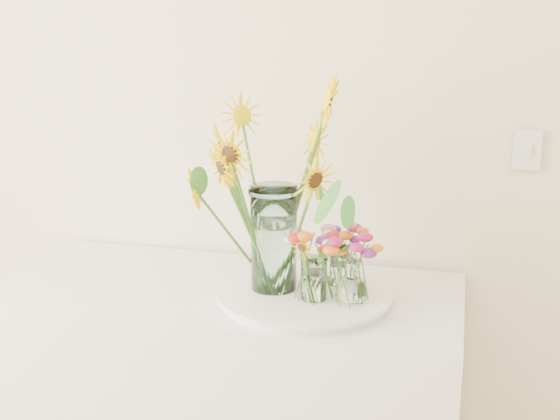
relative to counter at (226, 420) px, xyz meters
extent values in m
cube|color=white|center=(0.00, 0.00, 0.00)|extent=(1.40, 0.60, 0.90)
cylinder|color=white|center=(0.26, -0.04, 0.46)|extent=(0.47, 0.47, 0.02)
cylinder|color=#A7CFC5|center=(0.17, -0.04, 0.63)|extent=(0.15, 0.15, 0.30)
cylinder|color=white|center=(0.30, -0.10, 0.54)|extent=(0.08, 0.08, 0.12)
cylinder|color=white|center=(0.35, 0.03, 0.53)|extent=(0.08, 0.08, 0.10)
camera|label=1|loc=(0.67, -1.86, 1.21)|focal=45.00mm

